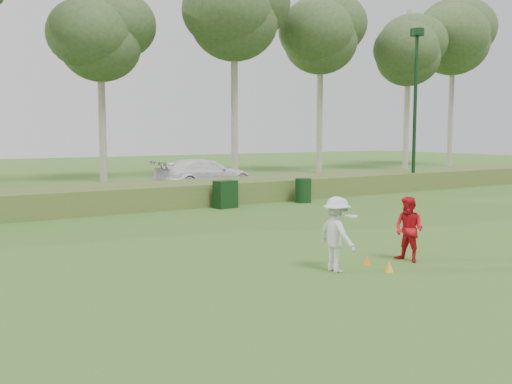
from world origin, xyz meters
TOP-DOWN VIEW (x-y plane):
  - ground at (0.00, 0.00)m, footprint 120.00×120.00m
  - reed_strip at (0.00, 12.00)m, footprint 80.00×3.00m
  - park_road at (0.00, 17.00)m, footprint 80.00×6.00m
  - lamp_post at (14.00, 11.00)m, footprint 0.70×0.70m
  - tree_4 at (2.00, 24.50)m, footprint 6.24×6.24m
  - tree_5 at (10.00, 22.50)m, footprint 7.28×7.28m
  - tree_6 at (18.00, 23.80)m, footprint 7.02×7.02m
  - tree_7 at (26.00, 22.80)m, footprint 6.50×6.50m
  - tree_8 at (33.00, 24.20)m, footprint 8.06×8.06m
  - player_white at (-0.65, -0.28)m, footprint 0.84×1.05m
  - player_red at (1.37, -0.44)m, footprint 0.66×0.80m
  - cone_orange at (0.35, -0.16)m, footprint 0.19×0.19m
  - cone_yellow at (0.28, -0.90)m, footprint 0.22×0.22m
  - utility_cabinet at (2.37, 10.04)m, footprint 0.94×0.67m
  - trash_bin at (6.04, 9.83)m, footprint 0.85×0.85m
  - car_right at (4.89, 16.81)m, footprint 5.59×2.77m

SIDE VIEW (x-z plane):
  - ground at x=0.00m, z-range 0.00..0.00m
  - park_road at x=0.00m, z-range 0.00..0.06m
  - cone_orange at x=0.35m, z-range 0.00..0.21m
  - cone_yellow at x=0.28m, z-range 0.00..0.24m
  - reed_strip at x=0.00m, z-range 0.00..0.90m
  - trash_bin at x=6.04m, z-range 0.00..1.03m
  - utility_cabinet at x=2.37m, z-range 0.00..1.09m
  - player_red at x=1.37m, z-range 0.00..1.50m
  - player_white at x=-0.65m, z-range 0.00..1.61m
  - car_right at x=4.89m, z-range 0.06..1.62m
  - lamp_post at x=14.00m, z-range 1.51..9.68m
  - tree_4 at x=2.00m, z-range 2.84..14.34m
  - tree_7 at x=26.00m, z-range 3.09..15.59m
  - tree_6 at x=18.00m, z-range 3.35..16.85m
  - tree_5 at x=10.00m, z-range 3.47..17.47m
  - tree_8 at x=33.00m, z-range 3.73..18.73m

